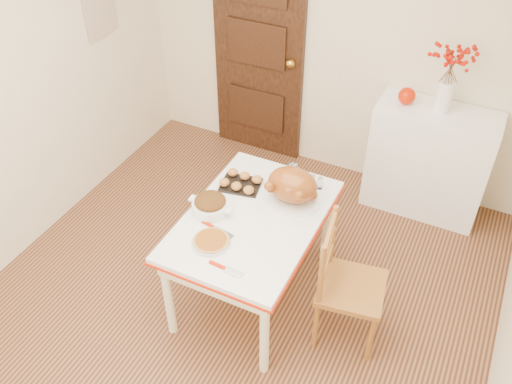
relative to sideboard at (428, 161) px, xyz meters
The scene contains 17 objects.
floor 2.07m from the sideboard, 117.84° to the right, with size 3.50×4.00×0.00m, color #401F11.
wall_back 1.24m from the sideboard, 166.83° to the left, with size 3.50×0.00×2.50m, color beige.
door_back 1.74m from the sideboard, behind, with size 0.85×0.06×2.06m, color black.
photo_board 2.92m from the sideboard, 167.75° to the right, with size 0.03×0.35×0.45m, color beige.
sideboard is the anchor object (origin of this frame).
kitchen_table 1.74m from the sideboard, 119.59° to the right, with size 0.85×1.25×0.75m, color white, non-canonical shape.
chair_oak 1.55m from the sideboard, 95.23° to the right, with size 0.42×0.42×0.94m, color #9B5A23, non-canonical shape.
berry_vase 0.74m from the sideboard, behind, with size 0.27×0.27×0.53m, color white, non-canonical shape.
apple 0.60m from the sideboard, behind, with size 0.13×0.13×0.13m, color #BE1800.
turkey_platter 1.48m from the sideboard, 119.20° to the right, with size 0.40×0.32×0.25m, color brown, non-canonical shape.
pumpkin_pie 2.11m from the sideboard, 118.14° to the right, with size 0.23×0.23×0.05m, color #884611.
stuffing_dish 1.97m from the sideboard, 125.70° to the right, with size 0.31×0.24×0.12m, color #613413, non-canonical shape.
rolls_tray 1.68m from the sideboard, 130.66° to the right, with size 0.27×0.21×0.07m, color #B2652A, non-canonical shape.
pie_server 2.16m from the sideboard, 111.98° to the right, with size 0.23×0.06×0.01m, color silver, non-canonical shape.
carving_knife 2.01m from the sideboard, 120.54° to the right, with size 0.25×0.06×0.01m, color silver, non-canonical shape.
drinking_glass 1.33m from the sideboard, 127.71° to the right, with size 0.07×0.07×0.12m, color white.
shaker_pair 1.24m from the sideboard, 120.22° to the right, with size 0.09×0.04×0.09m, color white, non-canonical shape.
Camera 1 is at (1.27, -2.12, 3.19)m, focal length 38.86 mm.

